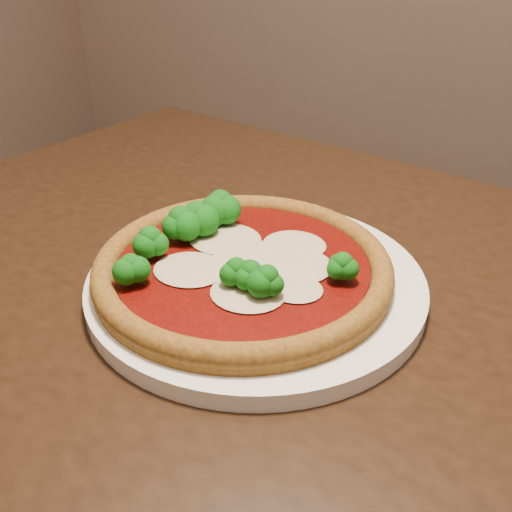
% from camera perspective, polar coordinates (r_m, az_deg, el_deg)
% --- Properties ---
extents(dining_table, '(1.36, 1.16, 0.75)m').
position_cam_1_polar(dining_table, '(0.61, 2.58, -13.10)').
color(dining_table, black).
rests_on(dining_table, floor).
extents(plate, '(0.34, 0.34, 0.02)m').
position_cam_1_polar(plate, '(0.58, -0.00, -2.61)').
color(plate, white).
rests_on(plate, dining_table).
extents(pizza, '(0.30, 0.30, 0.06)m').
position_cam_1_polar(pizza, '(0.57, -1.69, -0.62)').
color(pizza, brown).
rests_on(pizza, plate).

